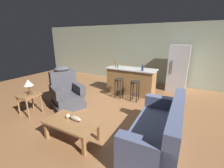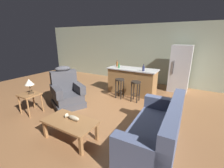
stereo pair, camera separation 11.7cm
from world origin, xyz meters
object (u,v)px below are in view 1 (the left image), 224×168
object	(u,v)px
couch	(159,131)
table_lamp	(28,83)
end_table	(29,98)
refrigerator	(178,68)
kitchen_island	(131,81)
fish_figurine	(74,118)
bar_stool_left	(119,85)
bottle_short_amber	(118,66)
bar_stool_right	(135,87)
bottle_tall_green	(143,68)
bottle_wine_dark	(116,64)
recliner_near_lamp	(66,93)
coffee_table	(72,124)

from	to	relation	value
couch	table_lamp	bearing A→B (deg)	3.38
end_table	refrigerator	bearing A→B (deg)	51.26
kitchen_island	refrigerator	distance (m)	1.93
fish_figurine	end_table	distance (m)	1.80
couch	refrigerator	xyz separation A→B (m)	(-0.13, 3.68, 0.54)
end_table	kitchen_island	world-z (taller)	kitchen_island
bar_stool_left	bottle_short_amber	xyz separation A→B (m)	(-0.29, 0.47, 0.56)
end_table	table_lamp	world-z (taller)	table_lamp
bar_stool_right	refrigerator	world-z (taller)	refrigerator
bottle_tall_green	bottle_wine_dark	world-z (taller)	bottle_wine_dark
fish_figurine	end_table	size ratio (longest dim) A/B	0.61
couch	kitchen_island	size ratio (longest dim) A/B	1.07
end_table	kitchen_island	size ratio (longest dim) A/B	0.31
couch	end_table	distance (m)	3.39
table_lamp	bar_stool_left	size ratio (longest dim) A/B	0.60
table_lamp	bottle_short_amber	world-z (taller)	bottle_short_amber
kitchen_island	bottle_tall_green	bearing A→B (deg)	-23.81
fish_figurine	bottle_short_amber	world-z (taller)	bottle_short_amber
bar_stool_left	bottle_wine_dark	bearing A→B (deg)	125.23
refrigerator	kitchen_island	bearing A→B (deg)	-140.41
kitchen_island	bottle_wine_dark	size ratio (longest dim) A/B	7.27
fish_figurine	kitchen_island	bearing A→B (deg)	89.99
fish_figurine	bottle_short_amber	xyz separation A→B (m)	(-0.47, 2.89, 0.57)
bottle_tall_green	recliner_near_lamp	bearing A→B (deg)	-135.00
couch	end_table	xyz separation A→B (m)	(-3.37, -0.36, 0.12)
fish_figurine	couch	bearing A→B (deg)	19.69
bottle_tall_green	bottle_short_amber	size ratio (longest dim) A/B	1.11
fish_figurine	bottle_wine_dark	world-z (taller)	bottle_wine_dark
coffee_table	refrigerator	size ratio (longest dim) A/B	0.62
kitchen_island	bottle_short_amber	size ratio (longest dim) A/B	8.76
bar_stool_right	bottle_short_amber	xyz separation A→B (m)	(-0.87, 0.47, 0.56)
kitchen_island	bar_stool_left	xyz separation A→B (m)	(-0.18, -0.63, -0.01)
couch	bottle_wine_dark	distance (m)	3.48
table_lamp	bottle_wine_dark	world-z (taller)	bottle_wine_dark
table_lamp	coffee_table	bearing A→B (deg)	-9.79
fish_figurine	refrigerator	distance (m)	4.50
table_lamp	bar_stool_left	world-z (taller)	table_lamp
kitchen_island	bottle_wine_dark	world-z (taller)	bottle_wine_dark
table_lamp	refrigerator	xyz separation A→B (m)	(3.22, 4.01, 0.01)
table_lamp	bottle_tall_green	distance (m)	3.44
bar_stool_right	coffee_table	bearing A→B (deg)	-99.49
bar_stool_left	couch	bearing A→B (deg)	-46.48
bar_stool_left	bottle_wine_dark	world-z (taller)	bottle_wine_dark
recliner_near_lamp	table_lamp	world-z (taller)	recliner_near_lamp
recliner_near_lamp	table_lamp	size ratio (longest dim) A/B	2.93
bottle_short_amber	end_table	bearing A→B (deg)	-116.17
fish_figurine	bottle_wine_dark	distance (m)	3.24
table_lamp	bar_stool_right	world-z (taller)	table_lamp
fish_figurine	bar_stool_left	size ratio (longest dim) A/B	0.50
coffee_table	bottle_short_amber	size ratio (longest dim) A/B	5.35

